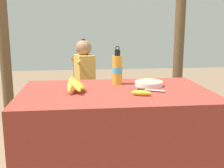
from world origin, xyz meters
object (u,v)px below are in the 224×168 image
at_px(banana_bunch_ripe, 75,84).
at_px(water_bottle, 117,69).
at_px(wooden_bench, 96,95).
at_px(support_post_far, 180,25).
at_px(loose_banana_front, 141,93).
at_px(support_post_near, 3,25).
at_px(serving_bowl, 149,83).
at_px(seated_vendor, 80,75).
at_px(banana_bunch_green, 129,84).
at_px(knife, 147,90).

relative_size(banana_bunch_ripe, water_bottle, 0.89).
distance_m(wooden_bench, support_post_far, 1.47).
relative_size(loose_banana_front, support_post_near, 0.06).
height_order(banana_bunch_ripe, support_post_far, support_post_far).
bearing_deg(water_bottle, serving_bowl, -23.06).
height_order(water_bottle, seated_vendor, water_bottle).
height_order(wooden_bench, support_post_far, support_post_far).
distance_m(wooden_bench, seated_vendor, 0.34).
bearing_deg(support_post_far, water_bottle, -125.72).
bearing_deg(water_bottle, banana_bunch_ripe, -144.73).
bearing_deg(wooden_bench, banana_bunch_ripe, -98.79).
distance_m(serving_bowl, banana_bunch_green, 1.41).
xyz_separation_m(banana_bunch_ripe, serving_bowl, (0.59, 0.14, -0.04)).
distance_m(loose_banana_front, support_post_near, 2.36).
relative_size(wooden_bench, support_post_near, 0.58).
relative_size(serving_bowl, seated_vendor, 0.20).
height_order(seated_vendor, support_post_far, support_post_far).
xyz_separation_m(serving_bowl, knife, (-0.06, -0.17, -0.01)).
height_order(water_bottle, support_post_far, support_post_far).
xyz_separation_m(loose_banana_front, knife, (0.07, 0.14, -0.01)).
bearing_deg(loose_banana_front, banana_bunch_green, 83.16).
bearing_deg(serving_bowl, knife, -108.21).
bearing_deg(support_post_far, seated_vendor, -170.95).
distance_m(banana_bunch_ripe, support_post_far, 2.23).
distance_m(water_bottle, support_post_far, 1.82).
distance_m(banana_bunch_ripe, support_post_near, 1.97).
distance_m(loose_banana_front, support_post_far, 2.13).
relative_size(banana_bunch_green, support_post_near, 0.10).
distance_m(loose_banana_front, knife, 0.16).
bearing_deg(serving_bowl, seated_vendor, 112.46).
xyz_separation_m(banana_bunch_ripe, loose_banana_front, (0.46, -0.17, -0.04)).
bearing_deg(support_post_far, banana_bunch_green, -166.29).
bearing_deg(seated_vendor, support_post_far, 174.67).
relative_size(water_bottle, support_post_near, 0.13).
distance_m(support_post_near, support_post_far, 2.31).
xyz_separation_m(serving_bowl, seated_vendor, (-0.55, 1.34, -0.17)).
height_order(wooden_bench, seated_vendor, seated_vendor).
xyz_separation_m(knife, support_post_far, (0.85, 1.72, 0.47)).
relative_size(knife, banana_bunch_green, 0.79).
xyz_separation_m(wooden_bench, support_post_far, (1.15, 0.17, 0.89)).
bearing_deg(loose_banana_front, seated_vendor, 104.44).
distance_m(water_bottle, banana_bunch_green, 1.37).
bearing_deg(knife, seated_vendor, 136.19).
relative_size(loose_banana_front, wooden_bench, 0.10).
distance_m(water_bottle, seated_vendor, 1.30).
distance_m(loose_banana_front, banana_bunch_green, 1.72).
height_order(banana_bunch_ripe, water_bottle, water_bottle).
xyz_separation_m(serving_bowl, loose_banana_front, (-0.13, -0.31, -0.00)).
xyz_separation_m(loose_banana_front, seated_vendor, (-0.42, 1.65, -0.16)).
bearing_deg(water_bottle, wooden_bench, 95.01).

